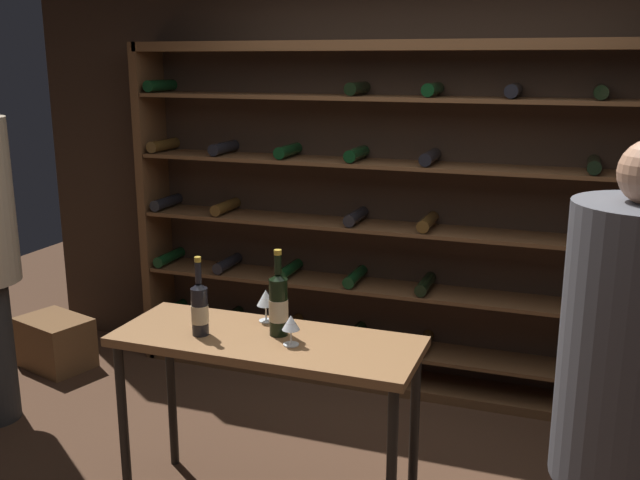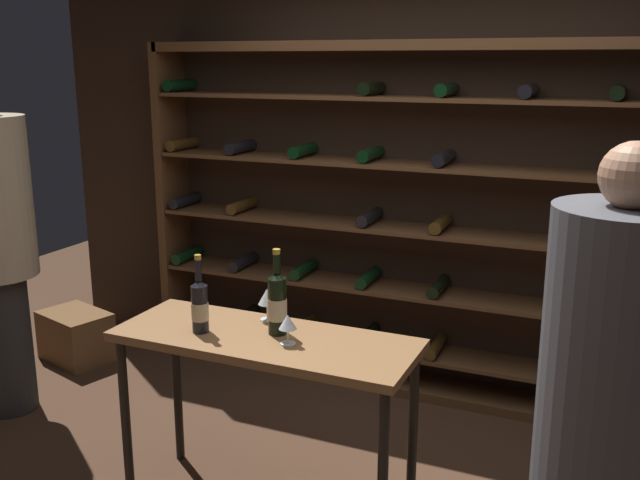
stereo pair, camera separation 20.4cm
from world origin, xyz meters
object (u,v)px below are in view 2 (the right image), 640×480
Objects in this scene: wine_bottle_black_capsule at (277,303)px; wine_bottle_amber_reserve at (200,305)px; wine_rack at (402,225)px; wine_glass_stemmed_left at (267,298)px; wine_crate at (76,336)px; wine_glass_stemmed_right at (288,323)px; tasting_table at (265,357)px; person_host_in_suit at (608,421)px.

wine_bottle_black_capsule reaches higher than wine_bottle_amber_reserve.
wine_bottle_black_capsule is 1.09× the size of wine_bottle_amber_reserve.
wine_glass_stemmed_left is (-0.24, -1.32, -0.09)m from wine_rack.
wine_rack reaches higher than wine_bottle_amber_reserve.
wine_crate is 2.44m from wine_bottle_black_capsule.
wine_glass_stemmed_right is (0.42, 0.03, -0.03)m from wine_bottle_amber_reserve.
tasting_table is 3.50× the size of wine_bottle_black_capsule.
wine_rack is 1.63m from wine_bottle_amber_reserve.
wine_bottle_black_capsule is 0.35m from wine_bottle_amber_reserve.
wine_glass_stemmed_right is at bearing -90.73° from wine_rack.
wine_glass_stemmed_left is at bearing -163.04° from person_host_in_suit.
wine_rack is at bearing 79.75° from wine_glass_stemmed_left.
tasting_table is 1.55m from person_host_in_suit.
tasting_table is 0.74× the size of person_host_in_suit.
person_host_in_suit is 3.89m from wine_crate.
person_host_in_suit is 1.78m from wine_bottle_amber_reserve.
wine_bottle_amber_reserve is 2.67× the size of wine_glass_stemmed_right.
wine_bottle_black_capsule is (2.09, -0.96, 0.84)m from wine_crate.
person_host_in_suit is at bearing -57.86° from wine_rack.
wine_rack is 1.34m from wine_glass_stemmed_left.
wine_glass_stemmed_left reaches higher than wine_glass_stemmed_right.
wine_glass_stemmed_left is at bearing 51.03° from wine_bottle_amber_reserve.
tasting_table is at bearing -65.95° from wine_glass_stemmed_left.
wine_bottle_amber_reserve is at bearing -31.46° from wine_crate.
tasting_table is 0.29m from wine_glass_stemmed_left.
person_host_in_suit is at bearing -20.28° from tasting_table.
wine_crate is at bearing -161.66° from person_host_in_suit.
wine_bottle_amber_reserve is at bearing -152.79° from person_host_in_suit.
wine_bottle_amber_reserve is at bearing -176.49° from wine_glass_stemmed_right.
wine_rack is 2.52× the size of tasting_table.
wine_crate is 1.23× the size of wine_bottle_black_capsule.
tasting_table is at bearing -158.11° from person_host_in_suit.
wine_crate is 1.34× the size of wine_bottle_amber_reserve.
wine_rack reaches higher than wine_glass_stemmed_right.
wine_rack reaches higher than person_host_in_suit.
wine_bottle_amber_reserve reaches higher than wine_glass_stemmed_right.
tasting_table is 10.15× the size of wine_glass_stemmed_right.
person_host_in_suit reaches higher than tasting_table.
wine_bottle_amber_reserve is at bearing -160.04° from wine_bottle_black_capsule.
wine_rack is 2.43m from wine_crate.
tasting_table is (-0.16, -1.50, -0.30)m from wine_rack.
tasting_table is at bearing -95.94° from wine_rack.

